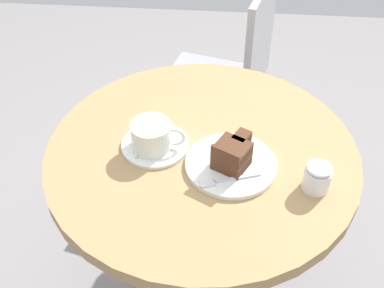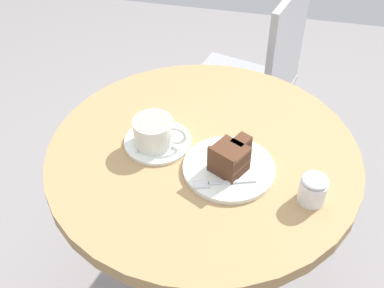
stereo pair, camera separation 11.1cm
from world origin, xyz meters
TOP-DOWN VIEW (x-y plane):
  - cafe_table at (0.00, 0.00)m, footprint 0.75×0.75m
  - saucer at (-0.11, -0.00)m, footprint 0.16×0.16m
  - coffee_cup at (-0.12, -0.01)m, footprint 0.13×0.10m
  - teaspoon at (-0.16, 0.01)m, footprint 0.03×0.11m
  - cake_plate at (0.07, -0.05)m, footprint 0.21×0.21m
  - cake_slice at (0.07, -0.06)m, footprint 0.10×0.11m
  - fork at (0.05, -0.11)m, footprint 0.14×0.06m
  - napkin at (0.06, -0.04)m, footprint 0.17×0.17m
  - cafe_chair at (0.07, 0.68)m, footprint 0.46×0.46m
  - sugar_pot at (0.26, -0.10)m, footprint 0.06×0.06m

SIDE VIEW (x-z plane):
  - cafe_chair at x=0.07m, z-range 0.08..0.94m
  - cafe_table at x=0.00m, z-range 0.25..0.98m
  - napkin at x=0.06m, z-range 0.74..0.74m
  - saucer at x=-0.11m, z-range 0.74..0.75m
  - cake_plate at x=0.07m, z-range 0.74..0.75m
  - teaspoon at x=-0.16m, z-range 0.75..0.75m
  - fork at x=0.05m, z-range 0.75..0.76m
  - sugar_pot at x=0.26m, z-range 0.74..0.81m
  - cake_slice at x=0.07m, z-range 0.75..0.82m
  - coffee_cup at x=-0.12m, z-range 0.75..0.82m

